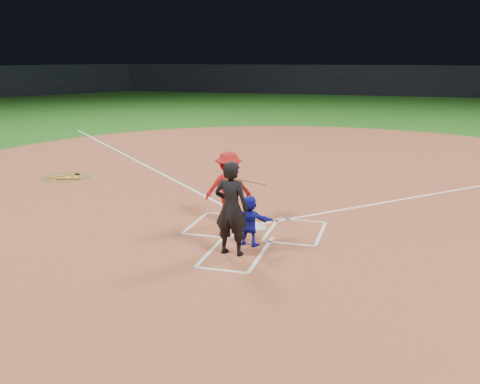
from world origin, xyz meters
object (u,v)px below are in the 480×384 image
(on_deck_circle, at_px, (66,177))
(batter_at_plate, at_px, (229,187))
(catcher, at_px, (249,221))
(home_plate, at_px, (256,227))
(umpire, at_px, (231,208))

(on_deck_circle, distance_m, batter_at_plate, 7.84)
(catcher, bearing_deg, home_plate, -71.79)
(catcher, bearing_deg, umpire, 80.89)
(home_plate, height_order, catcher, catcher)
(catcher, relative_size, umpire, 0.56)
(umpire, xyz_separation_m, batter_at_plate, (-0.71, 2.13, -0.10))
(home_plate, xyz_separation_m, on_deck_circle, (-7.80, 3.66, -0.00))
(on_deck_circle, distance_m, catcher, 9.36)
(catcher, distance_m, umpire, 0.80)
(umpire, relative_size, batter_at_plate, 1.11)
(catcher, distance_m, batter_at_plate, 1.81)
(umpire, height_order, batter_at_plate, umpire)
(home_plate, bearing_deg, on_deck_circle, -25.13)
(home_plate, distance_m, on_deck_circle, 8.61)
(on_deck_circle, bearing_deg, batter_at_plate, -25.81)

